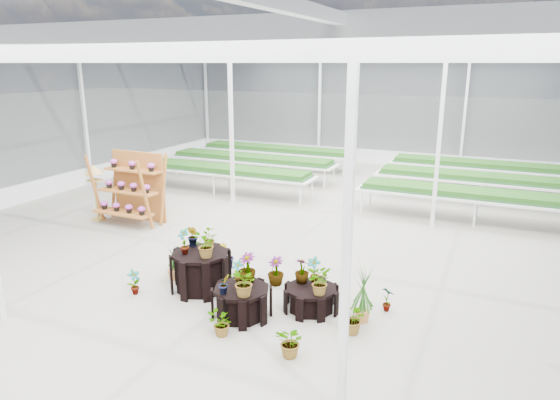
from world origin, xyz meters
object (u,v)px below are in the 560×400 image
at_px(plinth_low, 311,299).
at_px(shelf_rack, 129,189).
at_px(plinth_mid, 242,302).
at_px(bird_table, 96,193).
at_px(plinth_tall, 201,271).

xyz_separation_m(plinth_low, shelf_rack, (-6.19, 2.62, 0.74)).
height_order(plinth_mid, bird_table, bird_table).
distance_m(plinth_low, shelf_rack, 6.76).
bearing_deg(plinth_tall, plinth_mid, -26.57).
xyz_separation_m(plinth_tall, bird_table, (-5.01, 2.56, 0.40)).
bearing_deg(plinth_mid, plinth_low, 34.99).
bearing_deg(bird_table, plinth_low, -14.15).
bearing_deg(plinth_low, plinth_mid, -145.01).
height_order(plinth_low, shelf_rack, shelf_rack).
height_order(plinth_low, bird_table, bird_table).
distance_m(plinth_mid, plinth_low, 1.22).
distance_m(plinth_low, bird_table, 7.64).
height_order(shelf_rack, bird_table, shelf_rack).
bearing_deg(plinth_tall, plinth_low, 2.60).
distance_m(plinth_tall, shelf_rack, 4.86).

